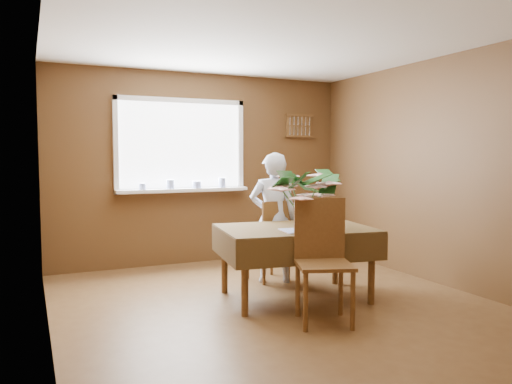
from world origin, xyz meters
name	(u,v)px	position (x,y,z in m)	size (l,w,h in m)	color
floor	(280,307)	(0.00, 0.00, 0.00)	(4.50, 4.50, 0.00)	brown
ceiling	(281,36)	(0.00, 0.00, 2.50)	(4.50, 4.50, 0.00)	white
wall_back	(203,168)	(0.00, 2.25, 1.25)	(4.00, 4.00, 0.00)	brown
wall_front	(484,190)	(0.00, -2.25, 1.25)	(4.00, 4.00, 0.00)	brown
wall_left	(46,179)	(-2.00, 0.00, 1.25)	(4.50, 4.50, 0.00)	brown
wall_right	(444,171)	(2.00, 0.00, 1.25)	(4.50, 4.50, 0.00)	brown
window_assembly	(182,160)	(-0.29, 2.20, 1.36)	(1.72, 0.20, 1.22)	white
spoon_rack	(299,126)	(1.45, 2.22, 1.85)	(0.44, 0.05, 0.33)	brown
dining_table	(295,236)	(0.27, 0.20, 0.63)	(1.60, 1.20, 0.72)	brown
chair_far	(272,237)	(0.36, 0.91, 0.50)	(0.45, 0.45, 0.92)	brown
chair_near	(322,255)	(0.17, -0.46, 0.57)	(0.58, 0.58, 1.05)	brown
seated_woman	(273,218)	(0.36, 0.88, 0.73)	(0.53, 0.35, 1.46)	white
flower_bouquet	(305,193)	(0.23, -0.03, 1.07)	(0.64, 0.64, 0.55)	white
side_plate	(326,223)	(0.68, 0.29, 0.72)	(0.24, 0.24, 0.01)	white
table_knife	(326,229)	(0.46, -0.05, 0.72)	(0.02, 0.21, 0.00)	silver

